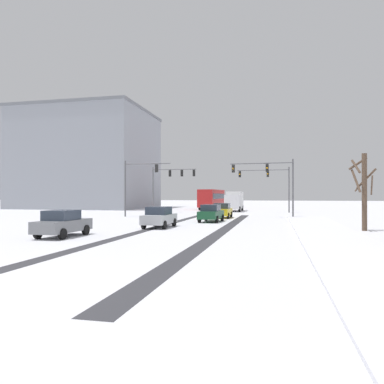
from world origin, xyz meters
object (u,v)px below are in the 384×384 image
object	(u,v)px
office_building_far_left_block	(89,160)
traffic_signal_far_right	(270,180)
box_truck_delivery	(234,201)
traffic_signal_far_left	(170,179)
bare_tree_sidewalk_mid	(363,188)
traffic_signal_near_right	(270,176)
bus_oncoming	(212,198)
car_grey_fourth	(63,223)
car_yellow_cab_lead	(222,211)
car_silver_third	(159,217)
traffic_signal_near_left	(137,179)
car_dark_green_second	(211,213)

from	to	relation	value
office_building_far_left_block	traffic_signal_far_right	bearing A→B (deg)	-17.06
traffic_signal_far_right	box_truck_delivery	xyz separation A→B (m)	(-5.43, 2.37, -3.07)
traffic_signal_far_right	traffic_signal_far_left	bearing A→B (deg)	-163.07
traffic_signal_far_left	bare_tree_sidewalk_mid	bearing A→B (deg)	-46.84
traffic_signal_near_right	bus_oncoming	distance (m)	23.14
car_grey_fourth	bare_tree_sidewalk_mid	size ratio (longest dim) A/B	0.76
box_truck_delivery	car_yellow_cab_lead	bearing A→B (deg)	-88.30
car_silver_third	bare_tree_sidewalk_mid	xyz separation A→B (m)	(14.90, 0.80, 2.22)
car_yellow_cab_lead	bare_tree_sidewalk_mid	xyz separation A→B (m)	(11.76, -11.83, 2.22)
car_silver_third	bus_oncoming	distance (m)	35.64
traffic_signal_far_right	car_grey_fourth	world-z (taller)	traffic_signal_far_right
traffic_signal_near_right	traffic_signal_near_left	size ratio (longest dim) A/B	1.09
bus_oncoming	bare_tree_sidewalk_mid	bearing A→B (deg)	-64.19
traffic_signal_far_right	car_yellow_cab_lead	distance (m)	15.65
traffic_signal_near_left	bus_oncoming	distance (m)	23.37
traffic_signal_near_right	traffic_signal_far_left	xyz separation A→B (m)	(-13.93, 7.83, 0.12)
box_truck_delivery	traffic_signal_far_right	bearing A→B (deg)	-23.58
traffic_signal_near_right	car_grey_fourth	bearing A→B (deg)	-118.43
traffic_signal_near_left	car_silver_third	world-z (taller)	traffic_signal_near_left
car_dark_green_second	office_building_far_left_block	distance (m)	43.17
car_yellow_cab_lead	car_silver_third	bearing A→B (deg)	-103.96
car_dark_green_second	office_building_far_left_block	size ratio (longest dim) A/B	0.18
traffic_signal_far_left	box_truck_delivery	distance (m)	11.08
bus_oncoming	office_building_far_left_block	size ratio (longest dim) A/B	0.48
traffic_signal_far_left	car_yellow_cab_lead	size ratio (longest dim) A/B	1.58
traffic_signal_near_right	bare_tree_sidewalk_mid	bearing A→B (deg)	-64.74
traffic_signal_far_left	car_yellow_cab_lead	distance (m)	14.04
car_yellow_cab_lead	car_silver_third	world-z (taller)	same
traffic_signal_near_left	office_building_far_left_block	distance (m)	31.84
car_yellow_cab_lead	box_truck_delivery	bearing A→B (deg)	91.70
traffic_signal_near_right	traffic_signal_near_left	world-z (taller)	same
traffic_signal_far_left	box_truck_delivery	size ratio (longest dim) A/B	0.88
traffic_signal_far_left	car_silver_third	distance (m)	23.82
bus_oncoming	car_silver_third	bearing A→B (deg)	-86.93
car_silver_third	office_building_far_left_block	xyz separation A→B (m)	(-26.29, 37.52, 8.42)
bare_tree_sidewalk_mid	bus_oncoming	bearing A→B (deg)	115.81
car_dark_green_second	bus_oncoming	distance (m)	29.13
car_silver_third	traffic_signal_far_left	bearing A→B (deg)	104.06
traffic_signal_near_right	bare_tree_sidewalk_mid	distance (m)	15.73
traffic_signal_far_right	traffic_signal_near_right	bearing A→B (deg)	-89.27
traffic_signal_near_right	traffic_signal_far_right	world-z (taller)	same
traffic_signal_far_left	office_building_far_left_block	size ratio (longest dim) A/B	0.28
car_yellow_cab_lead	box_truck_delivery	world-z (taller)	box_truck_delivery
car_silver_third	office_building_far_left_block	distance (m)	46.59
car_yellow_cab_lead	car_dark_green_second	distance (m)	5.78
office_building_far_left_block	traffic_signal_far_left	bearing A→B (deg)	-35.60
car_silver_third	bus_oncoming	size ratio (longest dim) A/B	0.37
car_yellow_cab_lead	bare_tree_sidewalk_mid	bearing A→B (deg)	-45.17
traffic_signal_far_left	bare_tree_sidewalk_mid	size ratio (longest dim) A/B	1.19
traffic_signal_near_right	traffic_signal_far_left	world-z (taller)	same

